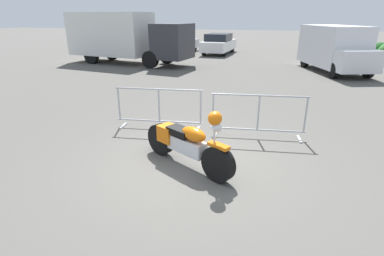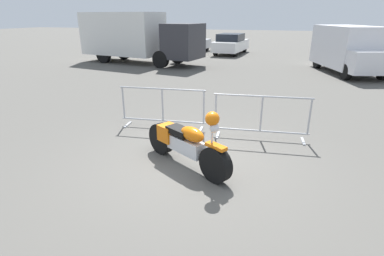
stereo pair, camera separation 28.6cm
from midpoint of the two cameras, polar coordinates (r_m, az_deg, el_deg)
ground_plane at (r=6.06m, az=1.20°, el=-6.79°), size 120.00×120.00×0.00m
motorcycle at (r=5.77m, az=0.22°, el=-2.85°), size 2.04×1.32×1.28m
crowd_barrier_near at (r=7.78m, az=-4.56°, el=3.88°), size 2.24×0.66×1.07m
crowd_barrier_far at (r=7.26m, az=14.13°, el=2.06°), size 2.24×0.66×1.07m
box_truck at (r=19.40m, az=-10.46°, el=16.91°), size 7.97×3.53×2.98m
delivery_van at (r=17.61m, az=27.99°, el=13.28°), size 3.39×5.36×2.31m
parked_car_yellow at (r=27.33m, az=-12.52°, el=15.77°), size 1.96×4.14×1.36m
parked_car_black at (r=25.53m, az=-6.73°, el=15.88°), size 2.07×4.37×1.44m
parked_car_silver at (r=24.71m, az=0.39°, el=15.86°), size 2.08×4.39×1.45m
parked_car_white at (r=23.99m, az=7.76°, el=15.62°), size 2.17×4.58×1.51m
pedestrian at (r=20.69m, az=31.12°, el=12.60°), size 0.37×0.37×1.69m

